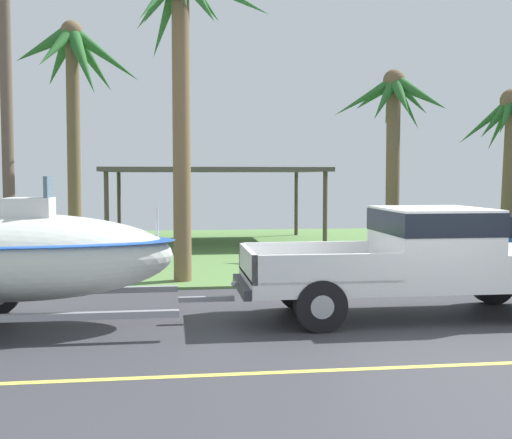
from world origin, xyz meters
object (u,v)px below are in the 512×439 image
(palm_tree_near_left, at_px, (394,116))
(palm_tree_near_right, at_px, (183,40))
(pickup_truck_towing, at_px, (430,256))
(carport_awning, at_px, (213,171))
(utility_pole, at_px, (6,87))
(palm_tree_mid, at_px, (74,79))
(boat_on_trailer, at_px, (13,256))

(palm_tree_near_left, xyz_separation_m, palm_tree_near_right, (-6.13, -3.62, 1.26))
(pickup_truck_towing, distance_m, carport_awning, 12.33)
(palm_tree_near_right, xyz_separation_m, utility_pole, (-3.61, -0.59, -1.16))
(pickup_truck_towing, relative_size, palm_tree_mid, 0.91)
(carport_awning, bearing_deg, palm_tree_near_right, -98.47)
(boat_on_trailer, bearing_deg, palm_tree_mid, 90.38)
(palm_tree_near_right, bearing_deg, pickup_truck_towing, -45.84)
(carport_awning, xyz_separation_m, palm_tree_near_right, (-1.15, -7.75, 2.82))
(carport_awning, bearing_deg, palm_tree_near_left, -39.66)
(pickup_truck_towing, height_order, palm_tree_mid, palm_tree_mid)
(pickup_truck_towing, distance_m, palm_tree_mid, 10.65)
(utility_pole, bearing_deg, palm_tree_near_left, 23.35)
(pickup_truck_towing, xyz_separation_m, boat_on_trailer, (-6.75, -0.00, 0.10))
(palm_tree_mid, bearing_deg, boat_on_trailer, -89.62)
(boat_on_trailer, xyz_separation_m, carport_awning, (3.88, 11.90, 1.40))
(carport_awning, bearing_deg, palm_tree_mid, -130.03)
(palm_tree_near_right, bearing_deg, carport_awning, 81.53)
(pickup_truck_towing, xyz_separation_m, palm_tree_near_left, (2.11, 7.77, 3.06))
(boat_on_trailer, relative_size, palm_tree_near_right, 0.86)
(carport_awning, height_order, utility_pole, utility_pole)
(palm_tree_mid, bearing_deg, utility_pole, -102.88)
(carport_awning, height_order, palm_tree_mid, palm_tree_mid)
(palm_tree_near_left, bearing_deg, pickup_truck_towing, -105.19)
(boat_on_trailer, height_order, carport_awning, carport_awning)
(palm_tree_mid, bearing_deg, pickup_truck_towing, -46.69)
(palm_tree_mid, bearing_deg, carport_awning, 49.97)
(palm_tree_near_left, distance_m, utility_pole, 10.62)
(boat_on_trailer, relative_size, palm_tree_mid, 0.96)
(palm_tree_near_left, relative_size, palm_tree_near_right, 0.76)
(boat_on_trailer, xyz_separation_m, palm_tree_mid, (-0.05, 7.22, 3.77))
(palm_tree_near_left, relative_size, palm_tree_mid, 0.85)
(pickup_truck_towing, relative_size, boat_on_trailer, 0.94)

